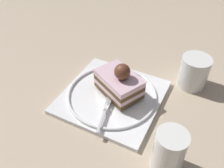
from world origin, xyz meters
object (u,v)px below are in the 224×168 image
object	(u,v)px
fork	(104,113)
drink_glass_near	(168,153)
cake_slice	(119,82)
dessert_plate	(112,96)
drink_glass_far	(193,73)

from	to	relation	value
fork	drink_glass_near	world-z (taller)	drink_glass_near
cake_slice	drink_glass_near	bearing A→B (deg)	-48.85
fork	cake_slice	bearing A→B (deg)	81.13
dessert_plate	fork	bearing A→B (deg)	-87.69
cake_slice	drink_glass_far	bearing A→B (deg)	30.97
cake_slice	drink_glass_far	distance (m)	0.20
dessert_plate	drink_glass_near	xyz separation A→B (m)	(0.15, -0.14, 0.04)
dessert_plate	cake_slice	distance (m)	0.04
cake_slice	dessert_plate	bearing A→B (deg)	-145.81
fork	drink_glass_far	distance (m)	0.25
dessert_plate	fork	xyz separation A→B (m)	(0.00, -0.07, 0.01)
dessert_plate	drink_glass_near	distance (m)	0.21
fork	dessert_plate	bearing A→B (deg)	92.31
cake_slice	drink_glass_near	size ratio (longest dim) A/B	1.37
fork	drink_glass_far	world-z (taller)	drink_glass_far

